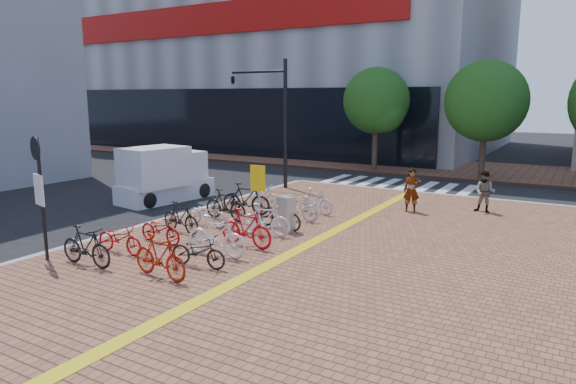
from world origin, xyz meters
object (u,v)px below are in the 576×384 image
Objects in this scene: box_truck at (164,175)px; utility_box at (286,214)px; bike_3 at (181,217)px; bike_2 at (160,229)px; bike_12 at (265,220)px; bike_10 at (216,236)px; pedestrian_a at (412,190)px; notice_sign at (39,183)px; bike_4 at (207,213)px; bike_14 at (297,208)px; bike_9 at (198,251)px; pedestrian_b at (485,192)px; bike_0 at (86,246)px; bike_13 at (280,214)px; bike_7 at (263,195)px; bike_11 at (246,228)px; bike_15 at (315,201)px; traffic_light_pole at (260,100)px; bike_1 at (120,238)px; bike_6 at (246,199)px; yellow_sign at (258,183)px; bike_5 at (225,205)px; bike_8 at (160,257)px.

utility_box is at bearing -16.58° from box_truck.
bike_2 is at bearing -158.09° from bike_3.
bike_10 is at bearing 170.29° from bike_12.
pedestrian_a is at bearing 61.63° from utility_box.
bike_10 is at bearing 34.63° from notice_sign.
utility_box reaches higher than bike_4.
utility_box reaches higher than bike_14.
notice_sign is at bearing 143.59° from bike_14.
notice_sign reaches higher than utility_box.
bike_9 is 11.51m from pedestrian_b.
bike_13 is at bearing -22.93° from bike_0.
bike_0 is 2.88m from bike_9.
pedestrian_a is 2.72m from pedestrian_b.
bike_2 is at bearing -166.52° from bike_7.
bike_15 is (-0.25, 4.81, -0.08)m from bike_11.
traffic_light_pole is at bearing 67.53° from box_truck.
bike_1 is 7.50m from bike_15.
bike_13 is 5.52m from pedestrian_a.
bike_10 reaches higher than bike_2.
bike_0 is 1.12× the size of pedestrian_b.
bike_12 is 2.16m from bike_14.
bike_12 is (2.23, -2.15, -0.07)m from bike_6.
bike_10 is (-0.17, 0.94, 0.15)m from bike_9.
bike_13 is 9.21m from traffic_light_pole.
yellow_sign reaches higher than pedestrian_b.
bike_7 is 0.98× the size of bike_9.
yellow_sign is at bearing -46.18° from bike_4.
notice_sign is at bearing 138.29° from bike_11.
bike_2 is 2.24m from bike_10.
bike_7 reaches higher than bike_1.
bike_6 is at bearing 131.65° from bike_15.
bike_0 reaches higher than bike_15.
bike_9 is 0.94× the size of bike_12.
yellow_sign reaches higher than bike_12.
bike_5 is 6.36m from notice_sign.
pedestrian_a reaches higher than bike_3.
bike_4 is at bearing 32.05° from bike_8.
bike_6 is 5.00m from box_truck.
bike_6 is 6.98m from bike_8.
utility_box is at bearing 1.50° from bike_8.
traffic_light_pole is (-5.15, 5.50, 3.66)m from bike_14.
bike_14 is (-0.00, 6.65, -0.06)m from bike_8.
bike_3 is 0.88× the size of bike_10.
yellow_sign is (1.18, 3.44, 0.97)m from bike_2.
bike_8 is 1.05× the size of bike_12.
bike_11 is 0.43× the size of box_truck.
bike_7 is 1.37× the size of utility_box.
bike_1 is 3.61m from bike_4.
bike_10 is at bearing 176.16° from bike_11.
bike_3 is (-0.04, 2.50, 0.07)m from bike_1.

